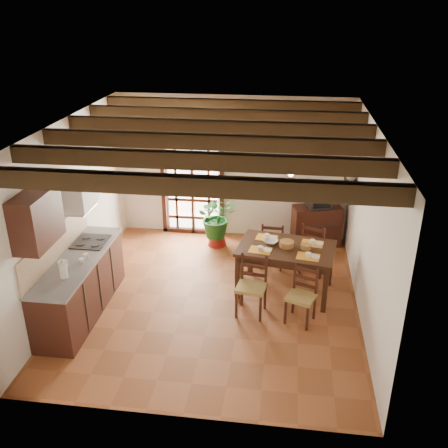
% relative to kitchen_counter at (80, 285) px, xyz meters
% --- Properties ---
extents(ground_plane, '(5.00, 5.00, 0.00)m').
position_rel_kitchen_counter_xyz_m(ground_plane, '(1.96, 0.60, -0.47)').
color(ground_plane, brown).
extents(room_shell, '(4.52, 5.02, 2.81)m').
position_rel_kitchen_counter_xyz_m(room_shell, '(1.96, 0.60, 1.34)').
color(room_shell, silver).
rests_on(room_shell, ground_plane).
extents(ceiling_beams, '(4.50, 4.34, 0.20)m').
position_rel_kitchen_counter_xyz_m(ceiling_beams, '(1.96, 0.60, 2.22)').
color(ceiling_beams, black).
rests_on(ceiling_beams, room_shell).
extents(french_door, '(1.26, 0.11, 2.32)m').
position_rel_kitchen_counter_xyz_m(french_door, '(1.16, 3.05, 0.70)').
color(french_door, white).
rests_on(french_door, ground_plane).
extents(kitchen_counter, '(0.64, 2.25, 1.38)m').
position_rel_kitchen_counter_xyz_m(kitchen_counter, '(0.00, 0.00, 0.00)').
color(kitchen_counter, '#341710').
rests_on(kitchen_counter, ground_plane).
extents(upper_cabinet, '(0.35, 0.80, 0.70)m').
position_rel_kitchen_counter_xyz_m(upper_cabinet, '(-0.12, -0.70, 1.38)').
color(upper_cabinet, '#341710').
rests_on(upper_cabinet, room_shell).
extents(range_hood, '(0.38, 0.60, 0.54)m').
position_rel_kitchen_counter_xyz_m(range_hood, '(-0.09, 0.55, 1.26)').
color(range_hood, white).
rests_on(range_hood, room_shell).
extents(counter_items, '(0.50, 1.43, 0.25)m').
position_rel_kitchen_counter_xyz_m(counter_items, '(0.00, 0.09, 0.49)').
color(counter_items, black).
rests_on(counter_items, kitchen_counter).
extents(dining_table, '(1.63, 1.19, 0.81)m').
position_rel_kitchen_counter_xyz_m(dining_table, '(3.06, 1.00, 0.23)').
color(dining_table, black).
rests_on(dining_table, ground_plane).
extents(chair_near_left, '(0.48, 0.47, 0.93)m').
position_rel_kitchen_counter_xyz_m(chair_near_left, '(2.56, 0.30, -0.18)').
color(chair_near_left, olive).
rests_on(chair_near_left, ground_plane).
extents(chair_near_right, '(0.50, 0.49, 0.85)m').
position_rel_kitchen_counter_xyz_m(chair_near_right, '(3.31, 0.18, -0.21)').
color(chair_near_right, olive).
rests_on(chair_near_right, ground_plane).
extents(chair_far_left, '(0.42, 0.40, 0.88)m').
position_rel_kitchen_counter_xyz_m(chair_far_left, '(2.81, 1.82, -0.20)').
color(chair_far_left, olive).
rests_on(chair_far_left, ground_plane).
extents(chair_far_right, '(0.57, 0.56, 0.95)m').
position_rel_kitchen_counter_xyz_m(chair_far_right, '(3.55, 1.69, -0.18)').
color(chair_far_right, olive).
rests_on(chair_far_right, ground_plane).
extents(table_setting, '(1.09, 0.73, 0.10)m').
position_rel_kitchen_counter_xyz_m(table_setting, '(3.06, 1.00, 0.43)').
color(table_setting, orange).
rests_on(table_setting, dining_table).
extents(table_bowl, '(0.28, 0.28, 0.05)m').
position_rel_kitchen_counter_xyz_m(table_bowl, '(2.80, 1.09, 0.37)').
color(table_bowl, white).
rests_on(table_bowl, dining_table).
extents(sideboard, '(0.99, 0.62, 0.78)m').
position_rel_kitchen_counter_xyz_m(sideboard, '(3.62, 2.83, -0.08)').
color(sideboard, '#341710').
rests_on(sideboard, ground_plane).
extents(crt_tv, '(0.52, 0.50, 0.36)m').
position_rel_kitchen_counter_xyz_m(crt_tv, '(3.62, 2.82, 0.50)').
color(crt_tv, black).
rests_on(crt_tv, sideboard).
extents(fuse_box, '(0.25, 0.03, 0.32)m').
position_rel_kitchen_counter_xyz_m(fuse_box, '(3.46, 3.08, 1.28)').
color(fuse_box, white).
rests_on(fuse_box, room_shell).
extents(plant_pot, '(0.36, 0.36, 0.22)m').
position_rel_kitchen_counter_xyz_m(plant_pot, '(1.72, 2.53, -0.36)').
color(plant_pot, maroon).
rests_on(plant_pot, ground_plane).
extents(potted_plant, '(2.46, 2.31, 2.20)m').
position_rel_kitchen_counter_xyz_m(potted_plant, '(1.72, 2.53, 0.10)').
color(potted_plant, '#144C19').
rests_on(potted_plant, ground_plane).
extents(wall_shelf, '(0.20, 0.42, 0.20)m').
position_rel_kitchen_counter_xyz_m(wall_shelf, '(4.10, 2.20, 1.04)').
color(wall_shelf, '#341710').
rests_on(wall_shelf, room_shell).
extents(shelf_vase, '(0.15, 0.15, 0.15)m').
position_rel_kitchen_counter_xyz_m(shelf_vase, '(4.10, 2.20, 1.18)').
color(shelf_vase, '#B2BFB2').
rests_on(shelf_vase, wall_shelf).
extents(shelf_flowers, '(0.14, 0.14, 0.36)m').
position_rel_kitchen_counter_xyz_m(shelf_flowers, '(4.10, 2.20, 1.38)').
color(shelf_flowers, orange).
rests_on(shelf_flowers, shelf_vase).
extents(framed_picture, '(0.03, 0.32, 0.32)m').
position_rel_kitchen_counter_xyz_m(framed_picture, '(4.18, 2.20, 1.58)').
color(framed_picture, brown).
rests_on(framed_picture, room_shell).
extents(pendant_lamp, '(0.36, 0.36, 0.84)m').
position_rel_kitchen_counter_xyz_m(pendant_lamp, '(3.06, 1.10, 1.60)').
color(pendant_lamp, black).
rests_on(pendant_lamp, room_shell).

